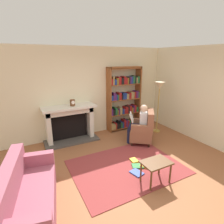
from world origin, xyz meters
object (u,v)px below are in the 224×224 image
Objects in this scene: fireplace at (69,122)px; floor_lamp at (159,90)px; seated_reader at (140,122)px; side_table at (156,165)px; bookshelf at (124,100)px; mantel_clock at (73,103)px; armchair_reading at (143,129)px; sofa_floral at (27,197)px.

floor_lamp reaches higher than fireplace.
side_table is (-0.75, -1.59, -0.23)m from seated_reader.
bookshelf is (1.88, 0.03, 0.46)m from fireplace.
side_table is at bearing -131.55° from floor_lamp.
mantel_clock is at bearing 108.23° from side_table.
fireplace is 8.50× the size of mantel_clock.
armchair_reading is at bearing 90.00° from seated_reader.
armchair_reading is 0.59× the size of floor_lamp.
sofa_floral is 3.23× the size of side_table.
side_table is (0.96, -2.70, -0.18)m from fireplace.
bookshelf is 1.16× the size of sofa_floral.
bookshelf is at bearing 1.00° from fireplace.
fireplace is 0.85× the size of sofa_floral.
floor_lamp reaches higher than seated_reader.
bookshelf is at bearing 71.27° from side_table.
mantel_clock is at bearing -45.90° from fireplace.
bookshelf reaches higher than side_table.
sofa_floral is (-3.12, -1.18, -0.10)m from armchair_reading.
side_table is at bearing -108.73° from bookshelf.
mantel_clock is at bearing -175.66° from bookshelf.
seated_reader is (1.61, -1.01, -0.54)m from mantel_clock.
floor_lamp is (4.05, 1.66, 1.08)m from sofa_floral.
armchair_reading reaches higher than side_table.
fireplace is 0.73× the size of bookshelf.
sofa_floral is at bearing -157.66° from floor_lamp.
mantel_clock is 2.80m from sofa_floral.
bookshelf is at bearing -151.23° from seated_reader.
armchair_reading is at bearing 60.85° from side_table.
armchair_reading is 3.33m from sofa_floral.
mantel_clock is 0.19× the size of armchair_reading.
fireplace is at bearing 165.57° from floor_lamp.
floor_lamp is at bearing 48.45° from side_table.
fireplace is at bearing -18.05° from sofa_floral.
mantel_clock is 2.84m from side_table.
fireplace reaches higher than armchair_reading.
seated_reader is (-0.18, -1.15, -0.41)m from bookshelf.
side_table is (-0.93, -2.74, -0.64)m from bookshelf.
floor_lamp is (2.73, -0.70, 0.83)m from fireplace.
mantel_clock is at bearing -84.77° from seated_reader.
bookshelf reaches higher than fireplace.
armchair_reading is 0.23m from seated_reader.
armchair_reading is at bearing -152.37° from floor_lamp.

